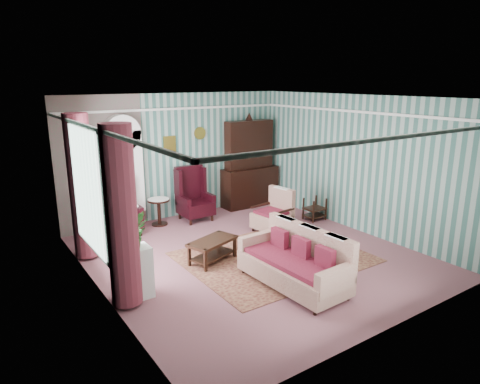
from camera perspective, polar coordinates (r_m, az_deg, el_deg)
floor at (r=8.11m, az=1.51°, el=-8.46°), size 6.00×6.00×0.00m
room_shell at (r=7.35m, az=-3.12°, el=5.42°), size 5.53×6.02×2.91m
bookcase at (r=9.61m, az=-15.10°, el=1.77°), size 0.80×0.28×2.24m
dresser_hutch at (r=10.95m, az=1.35°, el=4.17°), size 1.50×0.56×2.36m
wingback_left at (r=9.29m, az=-15.54°, el=-1.85°), size 0.76×0.80×1.25m
wingback_right at (r=9.95m, az=-6.00°, el=-0.28°), size 0.76×0.80×1.25m
seated_woman at (r=9.30m, az=-15.52°, el=-2.05°), size 0.44×0.40×1.18m
round_side_table at (r=9.82m, az=-10.73°, el=-2.64°), size 0.50×0.50×0.60m
nest_table at (r=10.17m, az=9.92°, el=-2.18°), size 0.45×0.38×0.54m
plant_stand at (r=6.68m, az=-14.15°, el=-10.48°), size 0.55×0.35×0.80m
rug at (r=8.05m, az=4.52°, el=-8.62°), size 3.20×2.60×0.01m
sofa at (r=6.83m, az=7.12°, el=-8.17°), size 0.99×1.92×1.10m
floral_armchair at (r=9.21m, az=4.33°, el=-2.58°), size 0.88×0.86×0.91m
coffee_table at (r=7.79m, az=-3.68°, el=-7.81°), size 1.03×0.75×0.42m
potted_plant_a at (r=6.34m, az=-14.18°, el=-5.68°), size 0.53×0.50×0.46m
potted_plant_b at (r=6.54m, az=-13.69°, el=-4.72°), size 0.29×0.24×0.53m
potted_plant_c at (r=6.49m, az=-15.36°, el=-5.80°), size 0.23×0.23×0.36m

